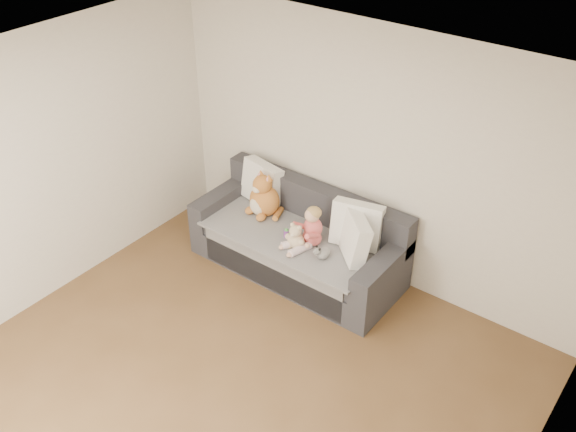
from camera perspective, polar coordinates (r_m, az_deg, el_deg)
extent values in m
plane|color=brown|center=(5.47, -7.89, -17.33)|extent=(5.00, 5.00, 0.00)
plane|color=white|center=(3.82, -10.90, 7.95)|extent=(5.00, 5.00, 0.00)
plane|color=beige|center=(6.18, 7.39, 5.24)|extent=(4.50, 0.00, 4.50)
cube|color=#28282D|center=(6.69, 0.78, -3.69)|extent=(2.20, 0.90, 0.30)
cube|color=#28282D|center=(6.54, 0.63, -2.26)|extent=(1.90, 0.80, 0.15)
cube|color=#28282D|center=(6.64, 2.60, 1.21)|extent=(2.20, 0.20, 0.40)
cube|color=#28282D|center=(7.05, -5.76, 1.25)|extent=(0.20, 0.90, 0.30)
cube|color=#28282D|center=(6.10, 8.40, -4.88)|extent=(0.20, 0.90, 0.30)
cube|color=gray|center=(6.48, 0.53, -1.72)|extent=(1.85, 0.88, 0.02)
cube|color=gray|center=(6.37, -1.58, -5.08)|extent=(1.70, 0.02, 0.41)
cube|color=white|center=(6.88, -2.34, 2.96)|extent=(0.52, 0.31, 0.47)
cube|color=white|center=(6.25, 6.14, -0.77)|extent=(0.53, 0.33, 0.47)
cube|color=white|center=(6.09, 5.95, -1.92)|extent=(0.49, 0.47, 0.44)
ellipsoid|color=#C04352|center=(6.30, 2.14, -1.90)|extent=(0.20, 0.17, 0.17)
ellipsoid|color=#C04352|center=(6.24, 2.24, -1.01)|extent=(0.19, 0.16, 0.21)
ellipsoid|color=#DBAA8C|center=(6.15, 2.16, 0.06)|extent=(0.14, 0.14, 0.14)
ellipsoid|color=tan|center=(6.14, 2.31, 0.30)|extent=(0.15, 0.15, 0.12)
cylinder|color=#C04352|center=(6.28, 1.24, -0.90)|extent=(0.17, 0.19, 0.13)
cylinder|color=#C04352|center=(6.15, 2.20, -1.78)|extent=(0.07, 0.20, 0.13)
ellipsoid|color=#DBAA8C|center=(6.31, 0.50, -1.48)|extent=(0.05, 0.05, 0.05)
ellipsoid|color=#DBAA8C|center=(6.14, 1.73, -2.65)|extent=(0.05, 0.05, 0.05)
cylinder|color=#E5B2C6|center=(6.29, 0.52, -2.43)|extent=(0.19, 0.26, 0.09)
cylinder|color=#E5B2C6|center=(6.21, 1.08, -2.98)|extent=(0.14, 0.26, 0.09)
ellipsoid|color=#DBAA8C|center=(6.25, -0.53, -2.75)|extent=(0.06, 0.08, 0.04)
ellipsoid|color=#DBAA8C|center=(6.15, 0.16, -3.44)|extent=(0.06, 0.08, 0.04)
ellipsoid|color=#C15B2B|center=(6.73, -2.09, 1.42)|extent=(0.34, 0.29, 0.35)
ellipsoid|color=beige|center=(6.68, -2.82, 0.86)|extent=(0.17, 0.08, 0.19)
ellipsoid|color=#C15B2B|center=(6.60, -2.30, 2.82)|extent=(0.20, 0.20, 0.20)
ellipsoid|color=beige|center=(6.57, -2.87, 2.34)|extent=(0.10, 0.06, 0.07)
cone|color=#C15B2B|center=(6.61, -2.44, 3.85)|extent=(0.09, 0.09, 0.07)
cone|color=pink|center=(6.61, -2.53, 3.77)|extent=(0.06, 0.06, 0.04)
cone|color=#C15B2B|center=(6.53, -1.72, 3.45)|extent=(0.09, 0.09, 0.07)
cone|color=pink|center=(6.53, -1.81, 3.38)|extent=(0.06, 0.06, 0.04)
ellipsoid|color=#C15B2B|center=(6.77, -3.40, 0.50)|extent=(0.10, 0.12, 0.08)
ellipsoid|color=#C15B2B|center=(6.66, -2.41, -0.10)|extent=(0.10, 0.12, 0.08)
cylinder|color=#C15B2B|center=(6.71, -0.89, 0.20)|extent=(0.14, 0.23, 0.08)
ellipsoid|color=tan|center=(6.25, 0.71, -2.18)|extent=(0.17, 0.15, 0.17)
ellipsoid|color=tan|center=(6.18, 0.66, -1.36)|extent=(0.12, 0.12, 0.12)
ellipsoid|color=tan|center=(6.17, 0.40, -0.79)|extent=(0.05, 0.05, 0.05)
ellipsoid|color=tan|center=(6.13, 1.04, -1.05)|extent=(0.05, 0.05, 0.05)
ellipsoid|color=beige|center=(6.15, 0.41, -1.67)|extent=(0.05, 0.05, 0.05)
ellipsoid|color=tan|center=(6.26, 0.01, -1.83)|extent=(0.06, 0.06, 0.06)
ellipsoid|color=tan|center=(6.18, 1.20, -2.33)|extent=(0.06, 0.06, 0.06)
ellipsoid|color=tan|center=(6.27, 0.08, -2.65)|extent=(0.07, 0.07, 0.07)
ellipsoid|color=tan|center=(6.23, 0.78, -2.95)|extent=(0.07, 0.07, 0.07)
ellipsoid|color=white|center=(6.14, 3.16, -3.31)|extent=(0.12, 0.15, 0.11)
ellipsoid|color=white|center=(6.08, 2.59, -3.17)|extent=(0.07, 0.07, 0.07)
ellipsoid|color=black|center=(6.08, 2.57, -2.74)|extent=(0.03, 0.03, 0.03)
ellipsoid|color=black|center=(6.05, 2.83, -2.98)|extent=(0.03, 0.03, 0.03)
cylinder|color=purple|center=(6.40, -0.12, -1.57)|extent=(0.08, 0.08, 0.08)
cone|color=green|center=(6.37, -0.12, -1.18)|extent=(0.08, 0.08, 0.03)
cylinder|color=green|center=(6.43, -0.31, -1.34)|extent=(0.02, 0.02, 0.06)
cylinder|color=green|center=(6.37, 0.08, -1.73)|extent=(0.02, 0.02, 0.06)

